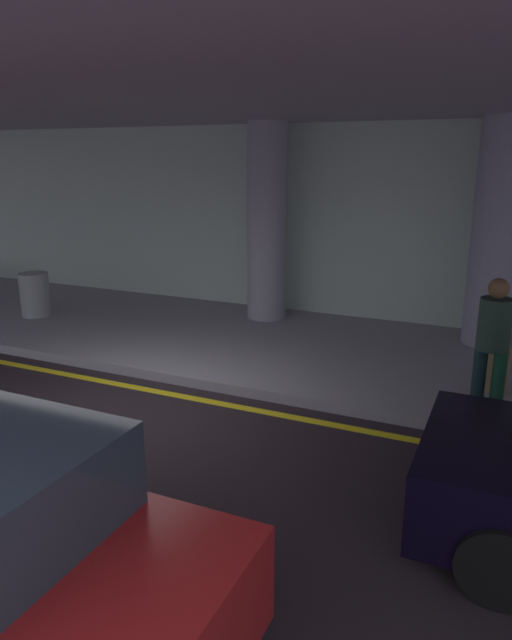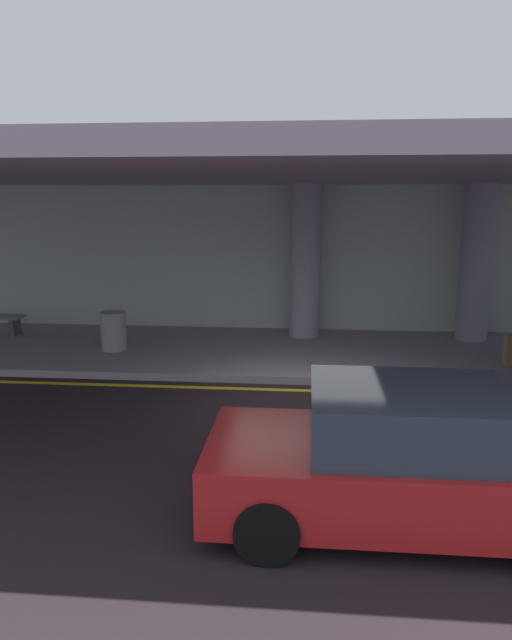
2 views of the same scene
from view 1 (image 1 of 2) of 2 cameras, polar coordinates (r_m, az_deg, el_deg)
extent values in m
plane|color=black|center=(7.79, -12.19, -8.71)|extent=(60.00, 60.00, 0.00)
cube|color=gray|center=(10.24, -1.96, -1.92)|extent=(26.00, 4.20, 0.15)
cube|color=yellow|center=(8.29, -9.41, -6.98)|extent=(26.00, 0.14, 0.01)
cylinder|color=gray|center=(11.05, 1.09, 9.47)|extent=(0.75, 0.75, 3.65)
cylinder|color=gray|center=(10.18, 22.47, 7.77)|extent=(0.75, 0.75, 3.65)
cube|color=#9A8A9E|center=(9.35, -3.64, 20.44)|extent=(28.00, 13.20, 0.30)
cube|color=#AABAB1|center=(11.89, 2.81, 9.53)|extent=(26.00, 0.30, 3.80)
cylinder|color=black|center=(4.51, -7.52, -23.68)|extent=(0.64, 0.22, 0.64)
cylinder|color=black|center=(6.36, 23.44, -12.34)|extent=(0.64, 0.22, 0.64)
cylinder|color=black|center=(4.90, 22.84, -21.27)|extent=(0.64, 0.22, 0.64)
cylinder|color=black|center=(7.59, 20.99, -5.53)|extent=(0.16, 0.16, 0.82)
cylinder|color=#113A29|center=(7.58, 22.65, -5.72)|extent=(0.16, 0.16, 0.82)
cylinder|color=#1F2F29|center=(7.37, 22.38, -0.39)|extent=(0.38, 0.38, 0.62)
sphere|color=brown|center=(7.27, 22.73, 2.87)|extent=(0.24, 0.24, 0.24)
cube|color=#8E7850|center=(8.35, 22.36, -4.49)|extent=(0.36, 0.22, 0.62)
cylinder|color=slate|center=(8.21, 22.68, -1.53)|extent=(0.02, 0.02, 0.28)
cylinder|color=gray|center=(12.21, -20.87, 2.37)|extent=(0.56, 0.56, 0.85)
camera|label=2|loc=(5.64, -106.46, -2.09)|focal=32.07mm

